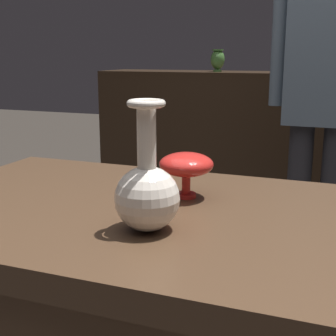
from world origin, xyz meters
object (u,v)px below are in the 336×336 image
(vase_centerpiece, at_px, (147,191))
(visitor_center_back, at_px, (323,91))
(vase_tall_behind, at_px, (186,166))
(shelf_vase_left, at_px, (218,60))

(vase_centerpiece, xyz_separation_m, visitor_center_back, (0.20, 1.50, 0.07))
(vase_tall_behind, xyz_separation_m, shelf_vase_left, (-0.49, 2.06, 0.20))
(vase_centerpiece, bearing_deg, visitor_center_back, 82.42)
(shelf_vase_left, relative_size, visitor_center_back, 0.09)
(vase_tall_behind, bearing_deg, vase_centerpiece, -90.28)
(shelf_vase_left, height_order, visitor_center_back, visitor_center_back)
(vase_centerpiece, xyz_separation_m, shelf_vase_left, (-0.49, 2.27, 0.20))
(vase_centerpiece, bearing_deg, shelf_vase_left, 102.11)
(visitor_center_back, bearing_deg, shelf_vase_left, -46.19)
(vase_tall_behind, distance_m, shelf_vase_left, 2.13)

